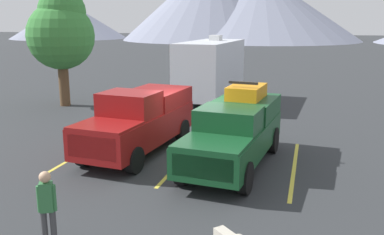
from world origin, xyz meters
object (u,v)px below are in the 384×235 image
at_px(pickup_truck_b, 236,129).
at_px(person_a, 47,206).
at_px(camper_trailer_a, 211,68).
at_px(pickup_truck_a, 140,119).

height_order(pickup_truck_b, person_a, pickup_truck_b).
xyz_separation_m(pickup_truck_b, person_a, (-2.71, -6.27, -0.19)).
relative_size(pickup_truck_b, person_a, 3.49).
height_order(camper_trailer_a, person_a, camper_trailer_a).
bearing_deg(camper_trailer_a, pickup_truck_a, -92.34).
xyz_separation_m(pickup_truck_a, pickup_truck_b, (3.52, -0.46, 0.01)).
bearing_deg(person_a, pickup_truck_a, 96.80).
xyz_separation_m(camper_trailer_a, person_a, (0.42, -16.03, -0.99)).
height_order(pickup_truck_a, pickup_truck_b, pickup_truck_b).
relative_size(pickup_truck_a, person_a, 3.39).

